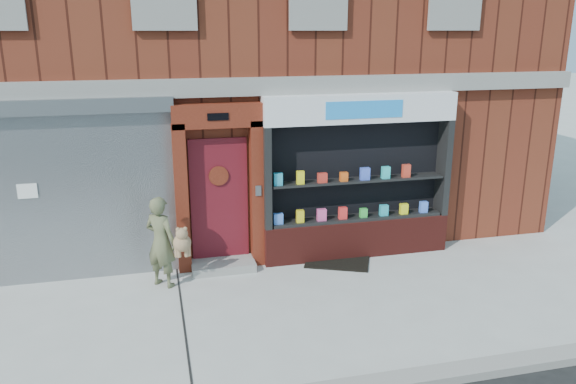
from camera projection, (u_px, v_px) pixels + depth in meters
name	position (u px, v px, depth m)	size (l,w,h in m)	color
ground	(288.00, 310.00, 8.46)	(80.00, 80.00, 0.00)	#9E9E99
building	(226.00, 33.00, 12.94)	(12.00, 8.16, 8.00)	#5F2215
shutter_bay	(80.00, 180.00, 9.10)	(3.10, 0.30, 3.04)	gray
red_door_bay	(219.00, 188.00, 9.62)	(1.52, 0.58, 2.90)	#4F180D
pharmacy_bay	(357.00, 184.00, 10.17)	(3.50, 0.41, 3.00)	#561914
woman	(163.00, 242.00, 9.06)	(0.80, 0.64, 1.53)	#585B3C
doormat	(337.00, 261.00, 10.21)	(1.13, 0.79, 0.03)	black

